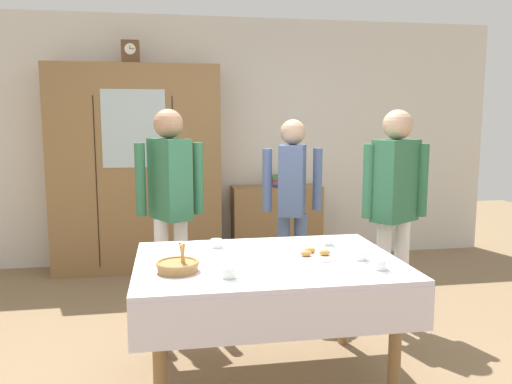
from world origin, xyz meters
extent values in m
plane|color=#846B4C|center=(0.00, 0.00, 0.00)|extent=(12.00, 12.00, 0.00)
cube|color=silver|center=(0.00, 2.65, 1.35)|extent=(6.40, 0.10, 2.70)
cylinder|color=olive|center=(-0.64, -0.61, 0.37)|extent=(0.07, 0.07, 0.73)
cylinder|color=olive|center=(0.64, -0.61, 0.37)|extent=(0.07, 0.07, 0.73)
cylinder|color=olive|center=(-0.64, 0.21, 0.37)|extent=(0.07, 0.07, 0.73)
cylinder|color=olive|center=(0.64, 0.21, 0.37)|extent=(0.07, 0.07, 0.73)
cube|color=silver|center=(0.00, -0.20, 0.75)|extent=(1.55, 1.11, 0.03)
cube|color=silver|center=(0.00, -0.75, 0.61)|extent=(1.55, 0.01, 0.24)
cube|color=olive|center=(-0.90, 2.35, 1.07)|extent=(1.73, 0.45, 2.15)
cube|color=silver|center=(-0.90, 2.13, 1.50)|extent=(0.62, 0.01, 0.77)
cube|color=black|center=(-1.28, 2.13, 0.97)|extent=(0.01, 0.01, 1.72)
cube|color=black|center=(-0.52, 2.13, 0.97)|extent=(0.01, 0.01, 1.72)
cube|color=brown|center=(-0.92, 2.35, 2.27)|extent=(0.18, 0.10, 0.24)
cylinder|color=white|center=(-0.92, 2.30, 2.30)|extent=(0.11, 0.01, 0.11)
cube|color=black|center=(-0.92, 2.30, 2.31)|extent=(0.00, 0.00, 0.04)
cube|color=black|center=(-0.90, 2.30, 2.30)|extent=(0.05, 0.00, 0.00)
cube|color=olive|center=(0.61, 2.41, 0.43)|extent=(0.99, 0.35, 0.86)
cube|color=#664C7A|center=(0.61, 2.41, 0.87)|extent=(0.13, 0.17, 0.02)
cube|color=#664C7A|center=(0.61, 2.41, 0.90)|extent=(0.12, 0.21, 0.03)
cube|color=#99332D|center=(0.61, 2.41, 0.93)|extent=(0.14, 0.19, 0.03)
cube|color=#3D754C|center=(0.61, 2.41, 0.96)|extent=(0.18, 0.20, 0.04)
cylinder|color=silver|center=(0.53, -0.34, 0.77)|extent=(0.13, 0.13, 0.01)
cylinder|color=silver|center=(0.53, -0.34, 0.80)|extent=(0.08, 0.08, 0.05)
torus|color=silver|center=(0.57, -0.34, 0.80)|extent=(0.04, 0.01, 0.04)
cylinder|color=#47230F|center=(0.53, -0.34, 0.82)|extent=(0.06, 0.06, 0.01)
cylinder|color=white|center=(0.57, -0.54, 0.77)|extent=(0.13, 0.13, 0.01)
cylinder|color=white|center=(0.57, -0.54, 0.80)|extent=(0.08, 0.08, 0.05)
torus|color=white|center=(0.60, -0.54, 0.80)|extent=(0.04, 0.01, 0.04)
cylinder|color=#47230F|center=(0.57, -0.54, 0.82)|extent=(0.06, 0.06, 0.01)
cylinder|color=silver|center=(0.45, 0.05, 0.77)|extent=(0.13, 0.13, 0.01)
cylinder|color=silver|center=(0.45, 0.05, 0.80)|extent=(0.08, 0.08, 0.05)
torus|color=silver|center=(0.49, 0.05, 0.80)|extent=(0.04, 0.01, 0.04)
cylinder|color=silver|center=(-0.28, -0.55, 0.77)|extent=(0.13, 0.13, 0.01)
cylinder|color=silver|center=(-0.28, -0.55, 0.80)|extent=(0.08, 0.08, 0.05)
torus|color=silver|center=(-0.24, -0.55, 0.80)|extent=(0.04, 0.01, 0.04)
cylinder|color=silver|center=(-0.28, 0.10, 0.77)|extent=(0.13, 0.13, 0.01)
cylinder|color=silver|center=(-0.28, 0.10, 0.80)|extent=(0.08, 0.08, 0.05)
torus|color=silver|center=(-0.24, 0.10, 0.80)|extent=(0.04, 0.01, 0.04)
cylinder|color=#47230F|center=(-0.28, 0.10, 0.82)|extent=(0.06, 0.06, 0.01)
cylinder|color=#9E7542|center=(-0.53, -0.37, 0.79)|extent=(0.22, 0.22, 0.05)
torus|color=#9E7542|center=(-0.53, -0.37, 0.81)|extent=(0.24, 0.24, 0.02)
cylinder|color=tan|center=(-0.51, -0.38, 0.86)|extent=(0.03, 0.04, 0.12)
cylinder|color=tan|center=(-0.50, -0.37, 0.86)|extent=(0.03, 0.03, 0.12)
cylinder|color=tan|center=(-0.51, -0.36, 0.86)|extent=(0.04, 0.04, 0.12)
cylinder|color=white|center=(0.29, -0.20, 0.77)|extent=(0.28, 0.28, 0.01)
ellipsoid|color=#BC7F3D|center=(0.35, -0.22, 0.79)|extent=(0.07, 0.05, 0.04)
ellipsoid|color=#BC7F3D|center=(0.28, -0.14, 0.79)|extent=(0.07, 0.05, 0.04)
ellipsoid|color=#BC7F3D|center=(0.23, -0.22, 0.79)|extent=(0.07, 0.05, 0.04)
cube|color=silver|center=(0.09, -0.40, 0.77)|extent=(0.10, 0.01, 0.00)
ellipsoid|color=silver|center=(0.14, -0.40, 0.77)|extent=(0.03, 0.02, 0.01)
cube|color=silver|center=(0.28, 0.08, 0.77)|extent=(0.10, 0.01, 0.00)
ellipsoid|color=silver|center=(0.34, 0.08, 0.77)|extent=(0.03, 0.02, 0.01)
cylinder|color=silver|center=(-0.64, 0.86, 0.41)|extent=(0.11, 0.11, 0.83)
cylinder|color=silver|center=(-0.49, 0.86, 0.41)|extent=(0.11, 0.11, 0.83)
cube|color=#33704C|center=(-0.56, 0.86, 1.14)|extent=(0.35, 0.41, 0.62)
sphere|color=tan|center=(-0.56, 0.86, 1.56)|extent=(0.22, 0.22, 0.22)
cylinder|color=#33704C|center=(-0.78, 0.86, 1.14)|extent=(0.08, 0.08, 0.56)
cylinder|color=#33704C|center=(-0.34, 0.86, 1.14)|extent=(0.08, 0.08, 0.56)
cylinder|color=silver|center=(1.05, 0.49, 0.41)|extent=(0.11, 0.11, 0.82)
cylinder|color=silver|center=(1.20, 0.49, 0.41)|extent=(0.11, 0.11, 0.82)
cube|color=#33704C|center=(1.12, 0.49, 1.13)|extent=(0.41, 0.36, 0.62)
sphere|color=tan|center=(1.12, 0.49, 1.55)|extent=(0.22, 0.22, 0.22)
cylinder|color=#33704C|center=(0.90, 0.49, 1.13)|extent=(0.08, 0.08, 0.56)
cylinder|color=#33704C|center=(1.34, 0.49, 1.13)|extent=(0.08, 0.08, 0.56)
cylinder|color=slate|center=(0.39, 1.09, 0.39)|extent=(0.11, 0.11, 0.79)
cylinder|color=slate|center=(0.54, 1.09, 0.39)|extent=(0.11, 0.11, 0.79)
cube|color=slate|center=(0.47, 1.09, 1.09)|extent=(0.31, 0.41, 0.59)
sphere|color=tan|center=(0.47, 1.09, 1.49)|extent=(0.21, 0.21, 0.21)
cylinder|color=slate|center=(0.25, 1.09, 1.09)|extent=(0.08, 0.08, 0.53)
cylinder|color=slate|center=(0.69, 1.09, 1.09)|extent=(0.08, 0.08, 0.53)
camera|label=1|loc=(-0.57, -3.11, 1.59)|focal=35.90mm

